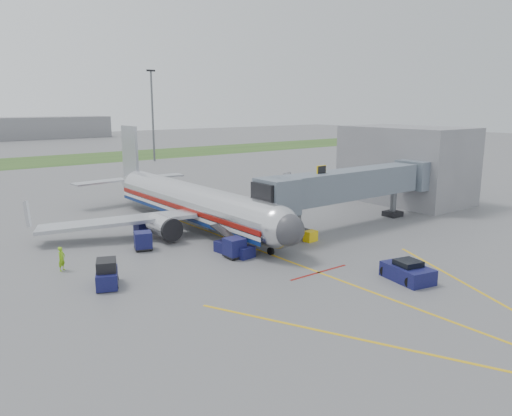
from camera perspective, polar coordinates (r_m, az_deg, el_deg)
ground at (r=42.57m, az=3.40°, el=-5.96°), size 400.00×400.00×0.00m
grass_strip at (r=124.10m, az=-25.10°, el=4.73°), size 300.00×25.00×0.01m
apron_markings at (r=37.62m, az=10.89°, el=-8.59°), size 21.52×50.00×0.01m
airliner at (r=53.97m, az=-7.24°, el=0.69°), size 32.10×35.67×10.25m
jet_bridge at (r=53.83m, az=10.32°, el=2.54°), size 25.30×4.00×6.90m
terminal at (r=70.13m, az=16.76°, el=4.80°), size 10.00×16.00×10.00m
light_mast_right at (r=117.50m, az=-11.74°, el=10.53°), size 2.00×0.44×20.40m
pushback_tug at (r=39.29m, az=16.94°, el=-7.01°), size 2.99×4.13×1.56m
baggage_tug at (r=37.94m, az=-16.68°, el=-7.30°), size 2.47×3.20×1.99m
baggage_cart_a at (r=46.28m, az=-12.78°, el=-3.67°), size 1.96×1.96×1.67m
baggage_cart_b at (r=51.71m, az=-12.87°, el=-2.13°), size 1.41×1.41×1.51m
baggage_cart_c at (r=42.97m, az=-2.46°, el=-4.56°), size 1.61×1.61×1.71m
belt_loader at (r=43.97m, az=-2.54°, el=-4.59°), size 1.99×4.78×2.28m
ground_power_cart at (r=48.29m, az=6.24°, el=-3.22°), size 1.36×0.98×1.02m
ramp_worker at (r=42.50m, az=-21.33°, el=-5.43°), size 0.85×0.80×1.95m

